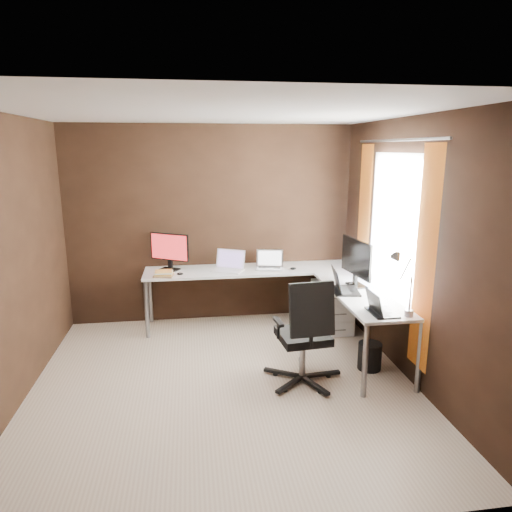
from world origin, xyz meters
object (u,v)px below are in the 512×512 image
Objects in this scene: laptop_black_small at (379,309)px; wastebasket at (370,356)px; monitor_right at (356,260)px; laptop_black_big at (342,287)px; book_stack at (164,274)px; desk_lamp at (402,276)px; laptop_silver at (269,264)px; monitor_left at (170,249)px; drawer_pedestal at (332,307)px; office_chair at (304,353)px; laptop_white at (229,266)px.

laptop_black_small is 1.15× the size of wastebasket.
monitor_right is 0.36m from laptop_black_big.
book_stack is at bearing 64.76° from monitor_right.
laptop_black_small is 2.54m from book_stack.
desk_lamp reaches higher than book_stack.
laptop_silver is at bearing 8.43° from book_stack.
monitor_left is 2.67m from wastebasket.
book_stack is (-2.03, 0.15, 0.46)m from drawer_pedestal.
office_chair is (-0.74, -0.68, -0.72)m from monitor_right.
laptop_black_small is at bearing -54.82° from laptop_silver.
laptop_black_big is 0.69m from laptop_black_small.
laptop_black_big is 0.84m from desk_lamp.
laptop_black_small is (-0.01, -1.39, 0.48)m from drawer_pedestal.
book_stack is (-2.01, 1.54, -0.01)m from laptop_black_small.
monitor_right reaches higher than laptop_white.
office_chair is at bearing -166.55° from wastebasket.
laptop_white is 1.52m from laptop_black_big.
office_chair is at bearing -74.98° from laptop_silver.
laptop_white reaches higher than book_stack.
office_chair reaches higher than wastebasket.
laptop_white reaches higher than drawer_pedestal.
laptop_white is at bearing 12.49° from book_stack.
desk_lamp is at bearing -24.37° from laptop_white.
office_chair is (-0.67, -1.23, 0.01)m from drawer_pedestal.
laptop_white is at bearing 165.39° from drawer_pedestal.
laptop_silver reaches higher than wastebasket.
laptop_silver reaches higher than book_stack.
laptop_white is 1.19× the size of laptop_silver.
laptop_black_small is 0.82m from office_chair.
drawer_pedestal is at bearing 12.52° from laptop_white.
monitor_left is 0.76m from laptop_white.
office_chair is (1.36, -1.38, -0.46)m from book_stack.
laptop_black_small is (1.23, -1.72, -0.01)m from laptop_white.
drawer_pedestal is 0.87m from laptop_black_big.
laptop_white is 1.83× the size of book_stack.
laptop_silver is 1.32m from book_stack.
wastebasket is (0.80, -1.40, -0.64)m from laptop_silver.
laptop_black_big is 0.39× the size of office_chair.
laptop_black_big is at bearing -1.95° from monitor_left.
office_chair is at bearing -45.40° from book_stack.
office_chair is at bearing 75.64° from laptop_black_small.
monitor_right is (0.07, -0.54, 0.72)m from drawer_pedestal.
desk_lamp reaches higher than laptop_black_small.
monitor_right is 1.24m from office_chair.
drawer_pedestal is 1.29× the size of monitor_left.
office_chair is at bearing 142.83° from laptop_black_big.
laptop_black_big is (1.83, -1.17, -0.20)m from monitor_left.
drawer_pedestal is 0.91m from monitor_right.
laptop_white is at bearing 133.63° from wastebasket.
wastebasket is at bearing -140.47° from laptop_black_big.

